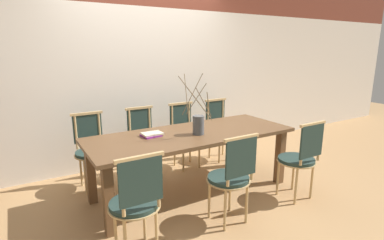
{
  "coord_description": "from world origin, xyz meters",
  "views": [
    {
      "loc": [
        -1.68,
        -2.8,
        1.66
      ],
      "look_at": [
        0.0,
        0.0,
        0.87
      ],
      "focal_mm": 28.0,
      "sensor_mm": 36.0,
      "label": 1
    }
  ],
  "objects_px": {
    "chair_near_center": "(300,157)",
    "vase_centerpiece": "(198,124)",
    "book_stack": "(152,135)",
    "chair_far_center": "(185,132)",
    "dining_table": "(192,141)"
  },
  "relations": [
    {
      "from": "dining_table",
      "to": "vase_centerpiece",
      "type": "bearing_deg",
      "value": -68.4
    },
    {
      "from": "chair_near_center",
      "to": "vase_centerpiece",
      "type": "bearing_deg",
      "value": 143.55
    },
    {
      "from": "chair_near_center",
      "to": "vase_centerpiece",
      "type": "relative_size",
      "value": 1.37
    },
    {
      "from": "chair_near_center",
      "to": "chair_far_center",
      "type": "bearing_deg",
      "value": 111.91
    },
    {
      "from": "dining_table",
      "to": "chair_near_center",
      "type": "distance_m",
      "value": 1.21
    },
    {
      "from": "chair_far_center",
      "to": "book_stack",
      "type": "height_order",
      "value": "chair_far_center"
    },
    {
      "from": "chair_far_center",
      "to": "vase_centerpiece",
      "type": "distance_m",
      "value": 0.95
    },
    {
      "from": "dining_table",
      "to": "chair_far_center",
      "type": "height_order",
      "value": "chair_far_center"
    },
    {
      "from": "dining_table",
      "to": "chair_far_center",
      "type": "distance_m",
      "value": 0.83
    },
    {
      "from": "dining_table",
      "to": "book_stack",
      "type": "xyz_separation_m",
      "value": [
        -0.45,
        0.11,
        0.11
      ]
    },
    {
      "from": "vase_centerpiece",
      "to": "book_stack",
      "type": "relative_size",
      "value": 2.89
    },
    {
      "from": "chair_near_center",
      "to": "dining_table",
      "type": "bearing_deg",
      "value": 141.34
    },
    {
      "from": "vase_centerpiece",
      "to": "chair_far_center",
      "type": "bearing_deg",
      "value": 70.06
    },
    {
      "from": "vase_centerpiece",
      "to": "book_stack",
      "type": "height_order",
      "value": "vase_centerpiece"
    },
    {
      "from": "dining_table",
      "to": "chair_far_center",
      "type": "bearing_deg",
      "value": 65.99
    }
  ]
}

